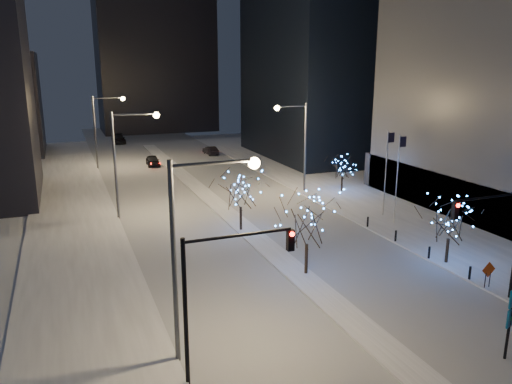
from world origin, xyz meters
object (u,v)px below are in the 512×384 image
street_lamp_w_mid (126,150)px  traffic_signal_east (499,229)px  car_mid (211,150)px  street_lamp_w_near (195,232)px  street_lamp_east (298,136)px  car_near (153,161)px  holiday_tree_plaza_near (450,220)px  holiday_tree_plaza_far (343,167)px  wayfinding_sign (511,313)px  construction_sign (488,272)px  holiday_tree_median_near (307,219)px  street_lamp_w_far (102,122)px  holiday_tree_median_far (241,190)px  traffic_signal_west (219,282)px  car_far (119,139)px

street_lamp_w_mid → traffic_signal_east: (17.88, -26.00, -1.74)m
car_mid → street_lamp_w_near: bearing=69.6°
car_mid → street_lamp_east: bearing=91.2°
street_lamp_east → car_near: size_ratio=2.33×
holiday_tree_plaza_near → holiday_tree_plaza_far: size_ratio=1.13×
car_near → wayfinding_sign: 55.65m
holiday_tree_plaza_far → construction_sign: holiday_tree_plaza_far is taller
street_lamp_w_near → holiday_tree_plaza_far: street_lamp_w_near is taller
holiday_tree_median_near → holiday_tree_plaza_far: (14.33, 19.24, -1.07)m
holiday_tree_plaza_near → street_lamp_w_far: bearing=113.7°
holiday_tree_median_far → holiday_tree_plaza_far: holiday_tree_median_far is taller
traffic_signal_west → construction_sign: (18.74, 2.61, -3.56)m
street_lamp_east → car_near: bearing=120.3°
street_lamp_w_mid → street_lamp_w_near: bearing=-90.0°
street_lamp_w_near → street_lamp_w_far: bearing=90.0°
car_near → car_mid: bearing=32.6°
car_near → car_far: size_ratio=0.78×
street_lamp_east → wayfinding_sign: 34.35m
traffic_signal_west → holiday_tree_median_far: bearing=67.7°
street_lamp_w_near → holiday_tree_median_far: size_ratio=1.87×
construction_sign → holiday_tree_plaza_far: bearing=80.6°
holiday_tree_median_far → construction_sign: size_ratio=3.06×
traffic_signal_east → construction_sign: bearing=49.9°
street_lamp_w_mid → holiday_tree_median_near: 20.55m
holiday_tree_median_near → construction_sign: 11.99m
street_lamp_w_mid → holiday_tree_plaza_far: size_ratio=2.34×
holiday_tree_median_far → holiday_tree_median_near: bearing=-84.5°
car_near → construction_sign: construction_sign is taller
car_far → wayfinding_sign: wayfinding_sign is taller
street_lamp_w_near → holiday_tree_plaza_far: 35.52m
construction_sign → holiday_tree_median_near: bearing=147.9°
holiday_tree_plaza_near → traffic_signal_west: bearing=-160.2°
traffic_signal_east → car_far: 75.39m
traffic_signal_east → holiday_tree_median_far: 20.71m
holiday_tree_plaza_far → wayfinding_sign: size_ratio=1.06×
traffic_signal_west → car_far: traffic_signal_west is taller
street_lamp_w_far → car_near: size_ratio=2.33×
traffic_signal_east → car_far: bearing=100.3°
street_lamp_w_mid → holiday_tree_plaza_near: (19.81, -20.06, -3.18)m
street_lamp_w_near → street_lamp_east: size_ratio=1.00×
holiday_tree_median_far → street_lamp_w_far: bearing=104.5°
holiday_tree_plaza_far → street_lamp_w_mid: bearing=-177.2°
street_lamp_east → holiday_tree_plaza_near: street_lamp_east is taller
holiday_tree_median_far → car_far: bearing=94.1°
traffic_signal_east → holiday_tree_plaza_far: (5.89, 27.16, -1.81)m
car_mid → construction_sign: bearing=89.1°
street_lamp_w_mid → wayfinding_sign: (13.94, -30.73, -4.03)m
street_lamp_w_mid → traffic_signal_west: street_lamp_w_mid is taller
wayfinding_sign → construction_sign: size_ratio=2.30×
car_far → holiday_tree_plaza_near: (15.40, -68.13, 2.53)m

